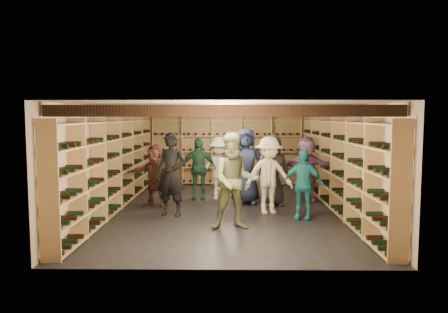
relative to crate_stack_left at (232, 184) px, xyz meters
The scene contains 21 objects.
ground 2.29m from the crate_stack_left, 93.73° to the right, with size 8.00×8.00×0.00m, color black.
walls 2.46m from the crate_stack_left, 93.73° to the right, with size 5.52×8.02×2.40m.
ceiling 3.13m from the crate_stack_left, 93.73° to the right, with size 5.50×8.00×0.01m, color beige.
ceiling_joists 3.03m from the crate_stack_left, 93.73° to the right, with size 5.40×7.12×0.18m.
wine_rack_left 3.63m from the crate_stack_left, 140.14° to the right, with size 0.32×7.50×2.15m.
wine_rack_right 3.42m from the crate_stack_left, 43.14° to the right, with size 0.32×7.50×2.15m.
wine_rack_back 1.77m from the crate_stack_left, 95.41° to the left, with size 4.70×0.30×2.15m.
crate_stack_left is the anchor object (origin of this frame).
crate_stack_right 0.77m from the crate_stack_left, 35.37° to the right, with size 0.59×0.51×0.51m.
crate_loose 0.44m from the crate_stack_left, 121.75° to the right, with size 0.50×0.33×0.17m, color tan.
person_1 3.24m from the crate_stack_left, 114.84° to the right, with size 0.66×0.44×1.82m, color black.
person_2 4.06m from the crate_stack_left, 89.40° to the right, with size 0.91×0.71×1.88m, color #535A38.
person_3 2.79m from the crate_stack_left, 72.37° to the right, with size 1.11×0.64×1.72m, color beige.
person_4 3.53m from the crate_stack_left, 64.77° to the right, with size 0.87×0.36×1.48m, color #1E777F.
person_5 2.64m from the crate_stack_left, 136.17° to the right, with size 1.39×0.44×1.50m, color brown.
person_6 1.73m from the crate_stack_left, 77.67° to the right, with size 0.92×0.60×1.89m, color #1D2746.
person_7 1.21m from the crate_stack_left, 76.42° to the right, with size 0.64×0.42×1.76m, color gray.
person_9 1.17m from the crate_stack_left, 109.01° to the right, with size 1.05×0.60×1.63m, color beige.
person_10 1.42m from the crate_stack_left, 132.36° to the right, with size 0.95×0.40×1.62m, color #1E432D.
person_11 2.27m from the crate_stack_left, 28.11° to the right, with size 1.54×0.49×1.66m, color #8C5C8B.
person_12 2.11m from the crate_stack_left, 60.80° to the right, with size 0.85×0.55×1.74m, color #302E33.
Camera 1 is at (0.09, -10.03, 2.18)m, focal length 35.00 mm.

